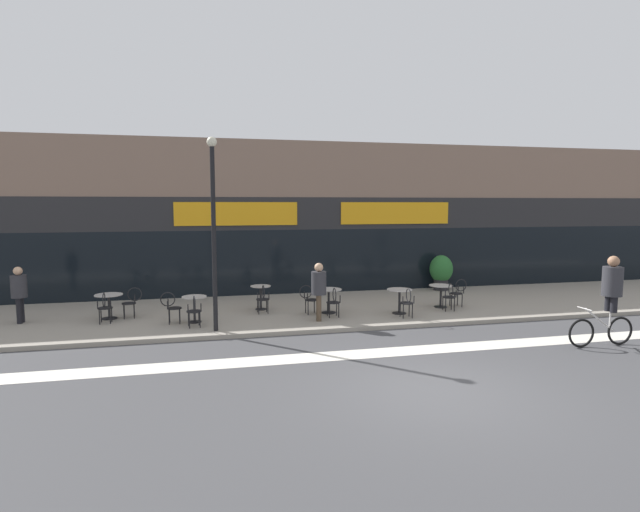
% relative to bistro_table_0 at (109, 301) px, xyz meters
% --- Properties ---
extents(ground_plane, '(120.00, 120.00, 0.00)m').
position_rel_bistro_table_0_xyz_m(ground_plane, '(6.97, -7.08, -0.64)').
color(ground_plane, '#424244').
extents(sidewalk_slab, '(40.00, 5.50, 0.12)m').
position_rel_bistro_table_0_xyz_m(sidewalk_slab, '(6.97, 0.17, -0.58)').
color(sidewalk_slab, gray).
rests_on(sidewalk_slab, ground).
extents(storefront_facade, '(40.00, 4.06, 5.80)m').
position_rel_bistro_table_0_xyz_m(storefront_facade, '(6.97, 4.88, 2.24)').
color(storefront_facade, '#7F6656').
rests_on(storefront_facade, ground).
extents(bike_lane_stripe, '(36.00, 0.70, 0.01)m').
position_rel_bistro_table_0_xyz_m(bike_lane_stripe, '(6.97, -4.59, -0.64)').
color(bike_lane_stripe, silver).
rests_on(bike_lane_stripe, ground).
extents(bistro_table_0, '(0.79, 0.79, 0.72)m').
position_rel_bistro_table_0_xyz_m(bistro_table_0, '(0.00, 0.00, 0.00)').
color(bistro_table_0, black).
rests_on(bistro_table_0, sidewalk_slab).
extents(bistro_table_1, '(0.69, 0.69, 0.75)m').
position_rel_bistro_table_0_xyz_m(bistro_table_1, '(2.45, -1.01, 0.01)').
color(bistro_table_1, black).
rests_on(bistro_table_1, sidewalk_slab).
extents(bistro_table_2, '(0.64, 0.64, 0.77)m').
position_rel_bistro_table_0_xyz_m(bistro_table_2, '(4.47, 0.30, 0.02)').
color(bistro_table_2, black).
rests_on(bistro_table_2, sidewalk_slab).
extents(bistro_table_3, '(0.80, 0.80, 0.75)m').
position_rel_bistro_table_0_xyz_m(bistro_table_3, '(6.46, -0.67, 0.02)').
color(bistro_table_3, black).
rests_on(bistro_table_3, sidewalk_slab).
extents(bistro_table_4, '(0.77, 0.77, 0.76)m').
position_rel_bistro_table_0_xyz_m(bistro_table_4, '(8.56, -1.23, 0.02)').
color(bistro_table_4, black).
rests_on(bistro_table_4, sidewalk_slab).
extents(bistro_table_5, '(0.76, 0.76, 0.73)m').
position_rel_bistro_table_0_xyz_m(bistro_table_5, '(10.23, -0.65, 0.00)').
color(bistro_table_5, black).
rests_on(bistro_table_5, sidewalk_slab).
extents(cafe_chair_0_near, '(0.41, 0.58, 0.90)m').
position_rel_bistro_table_0_xyz_m(cafe_chair_0_near, '(0.00, -0.63, -0.01)').
color(cafe_chair_0_near, black).
rests_on(cafe_chair_0_near, sidewalk_slab).
extents(cafe_chair_0_side, '(0.59, 0.44, 0.90)m').
position_rel_bistro_table_0_xyz_m(cafe_chair_0_side, '(0.63, 0.01, -0.01)').
color(cafe_chair_0_side, black).
rests_on(cafe_chair_0_side, sidewalk_slab).
extents(cafe_chair_1_near, '(0.45, 0.60, 0.90)m').
position_rel_bistro_table_0_xyz_m(cafe_chair_1_near, '(2.46, -1.64, -0.01)').
color(cafe_chair_1_near, black).
rests_on(cafe_chair_1_near, sidewalk_slab).
extents(cafe_chair_1_side, '(0.58, 0.41, 0.90)m').
position_rel_bistro_table_0_xyz_m(cafe_chair_1_side, '(1.82, -1.01, -0.01)').
color(cafe_chair_1_side, black).
rests_on(cafe_chair_1_side, sidewalk_slab).
extents(cafe_chair_2_near, '(0.41, 0.58, 0.90)m').
position_rel_bistro_table_0_xyz_m(cafe_chair_2_near, '(4.47, -0.33, -0.01)').
color(cafe_chair_2_near, black).
rests_on(cafe_chair_2_near, sidewalk_slab).
extents(cafe_chair_3_near, '(0.41, 0.58, 0.90)m').
position_rel_bistro_table_0_xyz_m(cafe_chair_3_near, '(6.46, -1.30, -0.01)').
color(cafe_chair_3_near, black).
rests_on(cafe_chair_3_near, sidewalk_slab).
extents(cafe_chair_3_side, '(0.59, 0.43, 0.90)m').
position_rel_bistro_table_0_xyz_m(cafe_chair_3_side, '(5.83, -0.68, -0.01)').
color(cafe_chair_3_side, black).
rests_on(cafe_chair_3_side, sidewalk_slab).
extents(cafe_chair_4_near, '(0.42, 0.59, 0.90)m').
position_rel_bistro_table_0_xyz_m(cafe_chair_4_near, '(8.55, -1.86, -0.01)').
color(cafe_chair_4_near, black).
rests_on(cafe_chair_4_near, sidewalk_slab).
extents(cafe_chair_5_near, '(0.45, 0.60, 0.90)m').
position_rel_bistro_table_0_xyz_m(cafe_chair_5_near, '(10.22, -1.27, -0.01)').
color(cafe_chair_5_near, black).
rests_on(cafe_chair_5_near, sidewalk_slab).
extents(cafe_chair_5_side, '(0.58, 0.42, 0.90)m').
position_rel_bistro_table_0_xyz_m(cafe_chair_5_side, '(10.85, -0.64, -0.01)').
color(cafe_chair_5_side, black).
rests_on(cafe_chair_5_side, sidewalk_slab).
extents(planter_pot, '(0.89, 0.89, 1.37)m').
position_rel_bistro_table_0_xyz_m(planter_pot, '(11.73, 2.36, 0.22)').
color(planter_pot, '#232326').
rests_on(planter_pot, sidewalk_slab).
extents(lamp_post, '(0.26, 0.26, 5.06)m').
position_rel_bistro_table_0_xyz_m(lamp_post, '(3.02, -2.10, 2.41)').
color(lamp_post, black).
rests_on(lamp_post, sidewalk_slab).
extents(cyclist_0, '(1.81, 0.49, 2.22)m').
position_rel_bistro_table_0_xyz_m(cyclist_0, '(12.37, -5.27, 0.66)').
color(cyclist_0, black).
rests_on(cyclist_0, ground).
extents(pedestrian_near_end, '(0.44, 0.44, 1.60)m').
position_rel_bistro_table_0_xyz_m(pedestrian_near_end, '(-2.35, 0.01, 0.43)').
color(pedestrian_near_end, black).
rests_on(pedestrian_near_end, sidewalk_slab).
extents(pedestrian_far_end, '(0.51, 0.51, 1.68)m').
position_rel_bistro_table_0_xyz_m(pedestrian_far_end, '(5.94, -1.58, 0.47)').
color(pedestrian_far_end, '#4C3D2D').
rests_on(pedestrian_far_end, sidewalk_slab).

